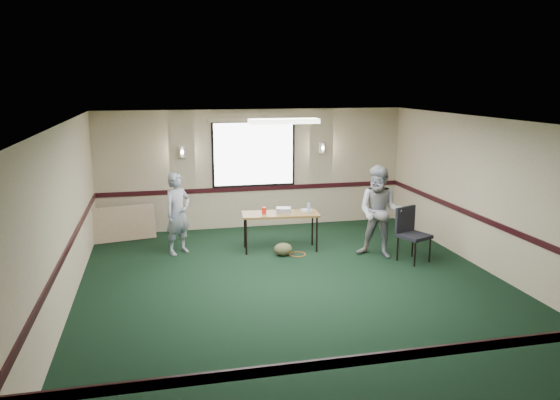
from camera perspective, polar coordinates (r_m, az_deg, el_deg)
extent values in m
plane|color=black|center=(9.02, 1.86, -9.20)|extent=(8.00, 8.00, 0.00)
plane|color=tan|center=(12.46, -2.76, 3.25)|extent=(7.00, 0.00, 7.00)
plane|color=tan|center=(5.04, 13.77, -10.92)|extent=(7.00, 0.00, 7.00)
plane|color=tan|center=(8.46, -21.69, -1.96)|extent=(0.00, 8.00, 8.00)
plane|color=tan|center=(10.08, 21.55, 0.24)|extent=(0.00, 8.00, 8.00)
plane|color=silver|center=(8.42, 1.99, 8.17)|extent=(8.00, 8.00, 0.00)
cube|color=black|center=(12.52, -2.73, 1.21)|extent=(7.00, 0.03, 0.10)
cube|color=black|center=(5.24, 13.44, -15.39)|extent=(7.00, 0.03, 0.10)
cube|color=black|center=(8.57, -21.35, -4.87)|extent=(0.03, 8.00, 0.10)
cube|color=black|center=(10.17, 21.28, -2.25)|extent=(0.03, 8.00, 0.10)
cube|color=black|center=(12.38, -2.76, 4.84)|extent=(1.90, 0.01, 1.50)
cube|color=white|center=(12.38, -2.75, 4.83)|extent=(1.80, 0.02, 1.40)
cube|color=tan|center=(12.30, -2.79, 8.39)|extent=(2.05, 0.08, 0.10)
cylinder|color=silver|center=(12.16, -10.20, 4.99)|extent=(0.16, 0.16, 0.25)
cylinder|color=silver|center=(12.71, 4.41, 5.46)|extent=(0.16, 0.16, 0.25)
cube|color=white|center=(9.39, 0.41, 8.24)|extent=(1.20, 0.32, 0.08)
cube|color=brown|center=(10.79, 0.02, -1.48)|extent=(1.56, 0.75, 0.04)
cylinder|color=black|center=(10.59, -3.55, -3.88)|extent=(0.04, 0.04, 0.71)
cylinder|color=black|center=(10.76, 3.86, -3.63)|extent=(0.04, 0.04, 0.71)
cylinder|color=black|center=(11.06, -3.71, -3.19)|extent=(0.04, 0.04, 0.71)
cylinder|color=black|center=(11.22, 3.40, -2.96)|extent=(0.04, 0.04, 0.71)
cube|color=gray|center=(10.83, 0.37, -1.07)|extent=(0.34, 0.30, 0.10)
cube|color=silver|center=(10.92, 2.76, -1.09)|extent=(0.20, 0.17, 0.05)
cylinder|color=red|center=(10.71, -1.67, -1.11)|extent=(0.09, 0.09, 0.13)
cylinder|color=#88B3DF|center=(10.82, 3.01, -0.82)|extent=(0.06, 0.06, 0.19)
ellipsoid|color=#494629|center=(10.59, 0.32, -5.17)|extent=(0.39, 0.32, 0.25)
torus|color=#C74F18|center=(10.68, 1.84, -5.69)|extent=(0.38, 0.38, 0.02)
cube|color=#9B7B5F|center=(11.98, -16.33, -2.40)|extent=(1.46, 0.50, 0.74)
cube|color=black|center=(10.45, 13.86, -3.68)|extent=(0.65, 0.65, 0.07)
cube|color=black|center=(10.53, 12.95, -1.97)|extent=(0.48, 0.24, 0.49)
cylinder|color=black|center=(10.25, 13.91, -5.54)|extent=(0.03, 0.03, 0.46)
cylinder|color=black|center=(10.55, 15.39, -5.10)|extent=(0.03, 0.03, 0.46)
cylinder|color=black|center=(10.51, 12.19, -5.01)|extent=(0.03, 0.03, 0.46)
cylinder|color=black|center=(10.81, 13.68, -4.59)|extent=(0.03, 0.03, 0.46)
imported|color=#3F588B|center=(10.76, -10.63, -1.39)|extent=(0.70, 0.66, 1.60)
imported|color=#778EB9|center=(10.50, 10.38, -1.25)|extent=(1.09, 1.04, 1.76)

